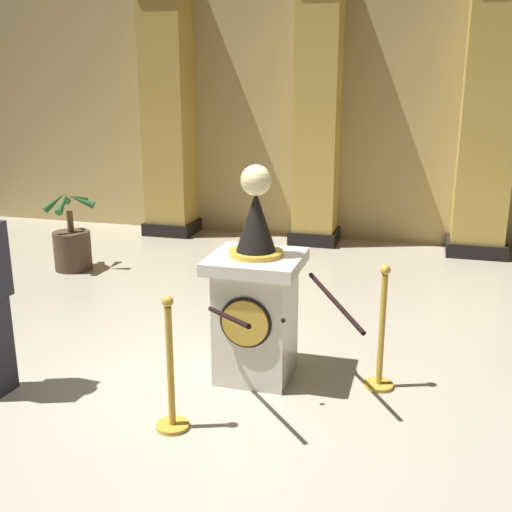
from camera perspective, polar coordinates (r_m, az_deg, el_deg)
The scene contains 10 objects.
ground_plane at distance 5.13m, azimuth -4.68°, elevation -11.98°, with size 12.42×12.42×0.00m, color #B2A893.
back_wall at distance 9.66m, azimuth 6.19°, elevation 13.89°, with size 12.42×0.16×4.15m, color tan.
pedestal_clock at distance 5.02m, azimuth -0.01°, elevation -4.04°, with size 0.73×0.73×1.78m.
stanchion_near at distance 4.44m, azimuth -7.90°, elevation -11.66°, with size 0.24×0.24×1.00m.
stanchion_far at distance 5.05m, azimuth 11.52°, elevation -8.16°, with size 0.24×0.24×1.04m.
velvet_rope at distance 4.51m, azimuth 2.55°, elevation -4.97°, with size 1.23×1.22×0.22m.
column_left at distance 9.98m, azimuth -8.08°, elevation 13.33°, with size 0.82×0.82×3.99m.
column_right at distance 9.19m, azimuth 20.78°, elevation 12.29°, with size 0.86×0.86×3.99m.
column_centre_rear at distance 9.30m, azimuth 5.77°, elevation 13.24°, with size 0.75×0.75×3.99m.
potted_palm_left at distance 8.41m, azimuth -16.71°, elevation 1.06°, with size 0.62×0.68×1.08m.
Camera 1 is at (1.61, -4.24, 2.39)m, focal length 43.08 mm.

